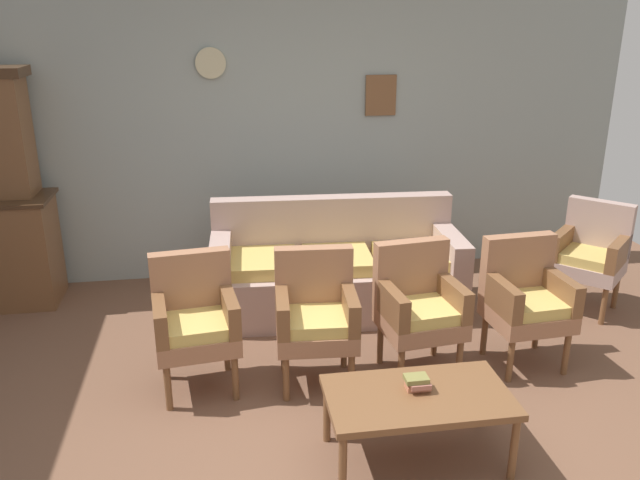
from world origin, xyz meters
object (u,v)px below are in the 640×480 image
Objects in this scene: armchair_row_middle at (418,304)px; armchair_near_couch_end at (526,297)px; armchair_by_doorway at (195,317)px; wingback_chair_by_fireplace at (591,252)px; coffee_table at (418,401)px; armchair_near_cabinet at (316,312)px; floral_couch at (336,272)px; book_stack_on_table at (418,383)px.

armchair_row_middle is 1.00× the size of armchair_near_couch_end.
armchair_near_couch_end is (2.26, -0.03, 0.00)m from armchair_by_doorway.
wingback_chair_by_fireplace reaches higher than coffee_table.
armchair_near_cabinet and armchair_row_middle have the same top height.
wingback_chair_by_fireplace is 0.90× the size of coffee_table.
floral_couch is 2.29× the size of armchair_row_middle.
floral_couch reaches higher than book_stack_on_table.
armchair_near_couch_end reaches higher than book_stack_on_table.
armchair_near_couch_end is (0.77, -0.01, 0.00)m from armchair_row_middle.
armchair_row_middle is at bearing 72.76° from book_stack_on_table.
armchair_row_middle is at bearing 2.11° from armchair_near_cabinet.
armchair_row_middle reaches higher than book_stack_on_table.
wingback_chair_by_fireplace is (0.93, 0.75, 0.00)m from armchair_near_couch_end.
armchair_by_doorway reaches higher than book_stack_on_table.
armchair_row_middle is 6.26× the size of book_stack_on_table.
armchair_by_doorway is 6.26× the size of book_stack_on_table.
coffee_table is at bearing -106.87° from armchair_row_middle.
floral_couch reaches higher than coffee_table.
armchair_by_doorway is 0.90× the size of coffee_table.
wingback_chair_by_fireplace is (3.19, 0.72, 0.00)m from armchair_by_doorway.
coffee_table is at bearing -38.62° from armchair_by_doorway.
armchair_near_cabinet is 2.53m from wingback_chair_by_fireplace.
armchair_by_doorway is at bearing 142.75° from book_stack_on_table.
armchair_near_cabinet is 1.00× the size of wingback_chair_by_fireplace.
floral_couch is 2.29× the size of armchair_by_doorway.
armchair_row_middle is 1.00× the size of wingback_chair_by_fireplace.
wingback_chair_by_fireplace reaches higher than book_stack_on_table.
armchair_near_couch_end is at bearing -0.55° from armchair_row_middle.
book_stack_on_table is (0.01, 0.04, 0.09)m from coffee_table.
armchair_near_cabinet is 1.01m from coffee_table.
armchair_near_cabinet is 1.00× the size of armchair_row_middle.
armchair_by_doorway is 1.00× the size of armchair_row_middle.
armchair_row_middle and armchair_near_couch_end have the same top height.
armchair_by_doorway is at bearing 176.41° from armchair_near_cabinet.
armchair_near_couch_end is at bearing -0.77° from armchair_by_doorway.
coffee_table is at bearing -65.16° from armchair_near_cabinet.
floral_couch is at bearing 72.77° from armchair_near_cabinet.
armchair_near_couch_end is 1.00× the size of wingback_chair_by_fireplace.
coffee_table is 6.96× the size of book_stack_on_table.
armchair_near_cabinet is 1.00× the size of armchair_near_couch_end.
armchair_row_middle is 0.99m from coffee_table.
armchair_near_cabinet is 6.26× the size of book_stack_on_table.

